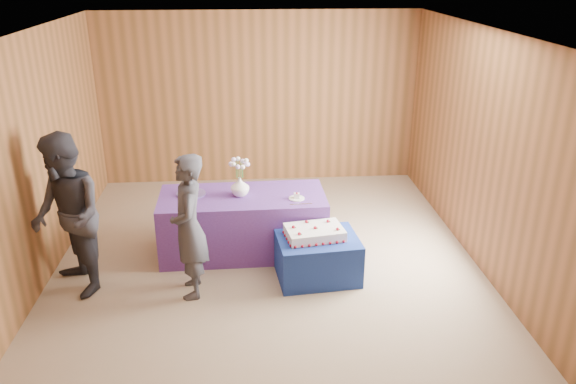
{
  "coord_description": "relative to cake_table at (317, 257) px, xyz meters",
  "views": [
    {
      "loc": [
        -0.2,
        -5.74,
        3.37
      ],
      "look_at": [
        0.24,
        0.1,
        0.95
      ],
      "focal_mm": 35.0,
      "sensor_mm": 36.0,
      "label": 1
    }
  ],
  "objects": [
    {
      "name": "sheet_cake",
      "position": [
        -0.04,
        0.02,
        0.31
      ],
      "size": [
        0.72,
        0.55,
        0.15
      ],
      "rotation": [
        0.0,
        0.0,
        0.16
      ],
      "color": "white",
      "rests_on": "cake_table"
    },
    {
      "name": "vase",
      "position": [
        -0.86,
        0.7,
        0.62
      ],
      "size": [
        0.24,
        0.24,
        0.23
      ],
      "primitive_type": "imported",
      "rotation": [
        0.0,
        0.0,
        0.1
      ],
      "color": "white",
      "rests_on": "serving_table"
    },
    {
      "name": "serving_table",
      "position": [
        -0.84,
        0.7,
        0.12
      ],
      "size": [
        2.02,
        0.94,
        0.75
      ],
      "primitive_type": "cube",
      "rotation": [
        0.0,
        0.0,
        0.02
      ],
      "color": "#5D3695",
      "rests_on": "ground"
    },
    {
      "name": "knife",
      "position": [
        -0.15,
        0.38,
        0.5
      ],
      "size": [
        0.26,
        0.03,
        0.0
      ],
      "primitive_type": "cube",
      "rotation": [
        0.0,
        0.0,
        0.05
      ],
      "color": "#BCBBC0",
      "rests_on": "serving_table"
    },
    {
      "name": "guest_right",
      "position": [
        -2.66,
        -0.08,
        0.64
      ],
      "size": [
        1.04,
        1.1,
        1.78
      ],
      "primitive_type": "imported",
      "rotation": [
        0.0,
        0.0,
        -1.0
      ],
      "color": "#2D2E37",
      "rests_on": "ground"
    },
    {
      "name": "cake_table",
      "position": [
        0.0,
        0.0,
        0.0
      ],
      "size": [
        0.97,
        0.79,
        0.5
      ],
      "primitive_type": "cube",
      "rotation": [
        0.0,
        0.0,
        0.1
      ],
      "color": "navy",
      "rests_on": "ground"
    },
    {
      "name": "flower_spray",
      "position": [
        -0.86,
        0.7,
        0.9
      ],
      "size": [
        0.25,
        0.25,
        0.19
      ],
      "color": "#2D692A",
      "rests_on": "vase"
    },
    {
      "name": "plate",
      "position": [
        -0.19,
        0.54,
        0.51
      ],
      "size": [
        0.21,
        0.21,
        0.01
      ],
      "primitive_type": "cylinder",
      "rotation": [
        0.0,
        0.0,
        -0.12
      ],
      "color": "silver",
      "rests_on": "serving_table"
    },
    {
      "name": "cake_slice",
      "position": [
        -0.19,
        0.54,
        0.54
      ],
      "size": [
        0.07,
        0.06,
        0.08
      ],
      "rotation": [
        0.0,
        0.0,
        -0.08
      ],
      "color": "white",
      "rests_on": "plate"
    },
    {
      "name": "platter",
      "position": [
        -1.45,
        0.77,
        0.51
      ],
      "size": [
        0.42,
        0.42,
        0.02
      ],
      "primitive_type": "cylinder",
      "rotation": [
        0.0,
        0.0,
        -0.21
      ],
      "color": "#5A478F",
      "rests_on": "serving_table"
    },
    {
      "name": "guest_left",
      "position": [
        -1.39,
        -0.22,
        0.54
      ],
      "size": [
        0.44,
        0.61,
        1.59
      ],
      "primitive_type": "imported",
      "rotation": [
        0.0,
        0.0,
        -1.47
      ],
      "color": "#34343D",
      "rests_on": "ground"
    },
    {
      "name": "room_shell",
      "position": [
        -0.56,
        0.18,
        1.55
      ],
      "size": [
        5.04,
        6.04,
        2.72
      ],
      "color": "brown",
      "rests_on": "ground"
    },
    {
      "name": "ground",
      "position": [
        -0.56,
        0.18,
        -0.25
      ],
      "size": [
        6.0,
        6.0,
        0.0
      ],
      "primitive_type": "plane",
      "color": "gray",
      "rests_on": "ground"
    }
  ]
}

